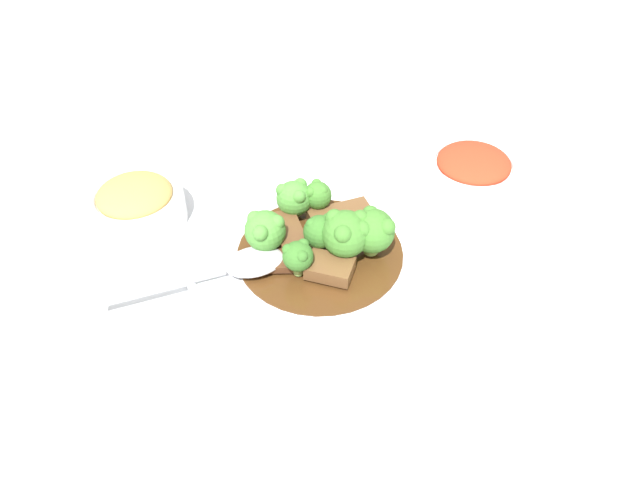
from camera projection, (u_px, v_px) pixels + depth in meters
The scene contains 17 objects.
ground_plane at pixel (320, 262), 0.71m from camera, with size 4.00×4.00×0.00m, color silver.
main_plate at pixel (320, 255), 0.71m from camera, with size 0.30×0.30×0.02m.
beef_strip_0 at pixel (278, 260), 0.68m from camera, with size 0.05×0.03×0.01m.
beef_strip_1 at pixel (341, 217), 0.73m from camera, with size 0.08×0.06×0.01m.
beef_strip_2 at pixel (330, 268), 0.67m from camera, with size 0.06×0.05×0.02m.
beef_strip_3 at pixel (289, 234), 0.71m from camera, with size 0.05×0.07×0.02m.
broccoli_floret_0 at pixel (298, 256), 0.66m from camera, with size 0.03×0.03×0.04m.
broccoli_floret_1 at pixel (318, 195), 0.73m from camera, with size 0.03×0.03×0.04m.
broccoli_floret_2 at pixel (346, 233), 0.67m from camera, with size 0.05×0.05×0.06m.
broccoli_floret_3 at pixel (294, 198), 0.73m from camera, with size 0.04×0.04×0.05m.
broccoli_floret_4 at pixel (372, 232), 0.68m from camera, with size 0.05×0.05×0.06m.
broccoli_floret_5 at pixel (265, 232), 0.68m from camera, with size 0.05×0.05×0.05m.
broccoli_floret_6 at pixel (323, 232), 0.68m from camera, with size 0.04×0.04×0.05m.
serving_spoon at pixel (243, 265), 0.68m from camera, with size 0.19×0.10×0.01m.
side_bowl_kimchi at pixel (472, 172), 0.79m from camera, with size 0.12×0.12×0.05m.
side_bowl_appetizer at pixel (137, 204), 0.75m from camera, with size 0.12×0.12×0.05m.
sauce_dish at pixel (439, 412), 0.56m from camera, with size 0.08×0.08×0.01m.
Camera 1 is at (-0.02, 0.51, 0.51)m, focal length 35.00 mm.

